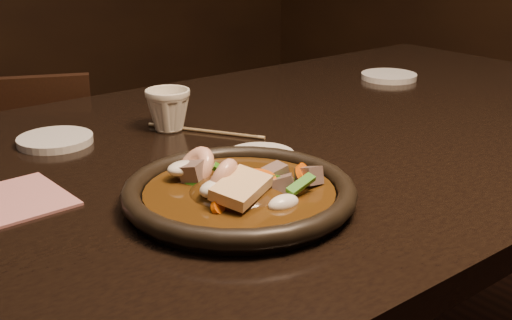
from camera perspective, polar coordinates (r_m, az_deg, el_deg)
table at (r=1.14m, az=5.02°, el=-0.87°), size 1.60×0.90×0.75m
chair at (r=1.62m, az=-19.81°, el=-4.80°), size 0.49×0.49×0.79m
plate at (r=0.81m, az=-1.49°, el=-2.99°), size 0.30×0.30×0.03m
stirfry at (r=0.81m, az=-1.66°, el=-2.51°), size 0.18×0.19×0.07m
soy_dish at (r=0.95m, az=0.40°, el=0.25°), size 0.10×0.10×0.01m
saucer_left at (r=1.08m, az=-17.42°, el=1.71°), size 0.12×0.12×0.01m
saucer_right at (r=1.51m, az=11.73°, el=7.30°), size 0.13×0.13×0.01m
tea_cup at (r=1.10m, az=-7.81°, el=4.56°), size 0.08×0.08×0.08m
chopsticks at (r=1.09m, az=-4.54°, el=2.59°), size 0.12×0.19×0.01m
napkin at (r=0.87m, az=-21.15°, el=-3.45°), size 0.14×0.14×0.00m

